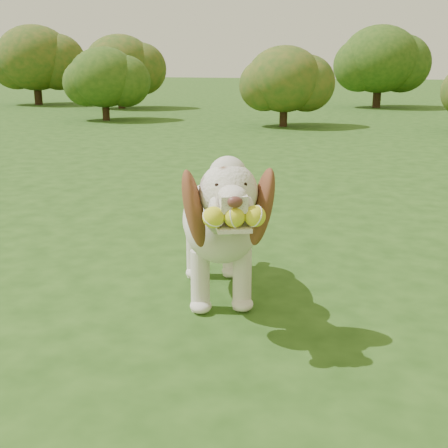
% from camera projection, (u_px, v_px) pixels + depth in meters
% --- Properties ---
extents(ground, '(80.00, 80.00, 0.00)m').
position_uv_depth(ground, '(232.00, 267.00, 3.39)').
color(ground, '#204212').
rests_on(ground, ground).
extents(dog, '(0.76, 1.21, 0.82)m').
position_uv_depth(dog, '(218.00, 219.00, 2.82)').
color(dog, silver).
rests_on(dog, ground).
extents(shrub_a, '(1.45, 1.45, 1.50)m').
position_uv_depth(shrub_a, '(104.00, 77.00, 11.68)').
color(shrub_a, '#382314').
rests_on(shrub_a, ground).
extents(shrub_e, '(1.83, 1.83, 1.89)m').
position_uv_depth(shrub_e, '(120.00, 65.00, 14.65)').
color(shrub_e, '#382314').
rests_on(shrub_e, ground).
extents(shrub_b, '(1.45, 1.45, 1.50)m').
position_uv_depth(shrub_b, '(285.00, 79.00, 10.54)').
color(shrub_b, '#382314').
rests_on(shrub_b, ground).
extents(shrub_i, '(2.07, 2.07, 2.14)m').
position_uv_depth(shrub_i, '(380.00, 59.00, 14.90)').
color(shrub_i, '#382314').
rests_on(shrub_i, ground).
extents(shrub_g, '(2.14, 2.14, 2.21)m').
position_uv_depth(shrub_g, '(35.00, 58.00, 15.94)').
color(shrub_g, '#382314').
rests_on(shrub_g, ground).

